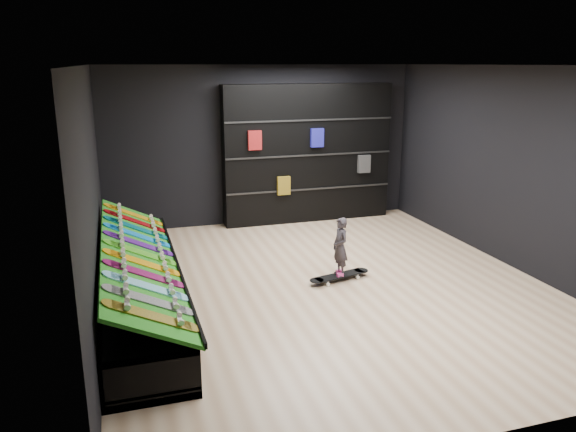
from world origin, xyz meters
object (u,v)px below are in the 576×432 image
object	(u,v)px
back_shelving	(308,154)
display_rack	(139,290)
floor_skateboard	(339,278)
child	(340,258)

from	to	relation	value
back_shelving	display_rack	bearing A→B (deg)	-135.85
back_shelving	floor_skateboard	size ratio (longest dim) A/B	3.38
display_rack	back_shelving	size ratio (longest dim) A/B	1.36
floor_skateboard	back_shelving	bearing A→B (deg)	65.97
child	display_rack	bearing A→B (deg)	-91.65
floor_skateboard	child	bearing A→B (deg)	0.00
back_shelving	child	world-z (taller)	back_shelving
floor_skateboard	child	world-z (taller)	child
display_rack	child	size ratio (longest dim) A/B	8.84
display_rack	floor_skateboard	bearing A→B (deg)	2.11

